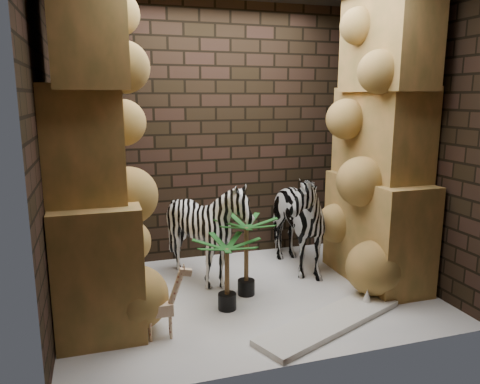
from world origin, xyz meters
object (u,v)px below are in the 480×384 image
object	(u,v)px
zebra_left	(207,237)
palm_back	(227,274)
surfboard	(330,321)
giraffe_toy	(160,302)
palm_front	(246,257)
zebra_right	(290,211)

from	to	relation	value
zebra_left	palm_back	size ratio (longest dim) A/B	1.67
zebra_left	surfboard	distance (m)	1.49
giraffe_toy	palm_front	xyz separation A→B (m)	(0.93, 0.60, 0.08)
zebra_left	surfboard	xyz separation A→B (m)	(0.81, -1.16, -0.49)
surfboard	palm_back	bearing A→B (deg)	121.91
zebra_left	palm_front	bearing A→B (deg)	-33.88
zebra_right	palm_front	distance (m)	0.90
zebra_left	palm_front	distance (m)	0.49
zebra_right	giraffe_toy	xyz separation A→B (m)	(-1.60, -1.11, -0.37)
palm_back	zebra_left	bearing A→B (deg)	93.55
palm_front	surfboard	xyz separation A→B (m)	(0.50, -0.80, -0.37)
zebra_right	palm_back	xyz separation A→B (m)	(-0.94, -0.77, -0.34)
zebra_right	surfboard	xyz separation A→B (m)	(-0.17, -1.32, -0.66)
giraffe_toy	surfboard	distance (m)	1.47
giraffe_toy	surfboard	world-z (taller)	giraffe_toy
zebra_left	palm_front	size ratio (longest dim) A/B	1.44
giraffe_toy	palm_front	size ratio (longest dim) A/B	0.80
zebra_left	palm_front	world-z (taller)	zebra_left
zebra_right	giraffe_toy	distance (m)	1.99
zebra_right	palm_front	xyz separation A→B (m)	(-0.68, -0.52, -0.29)
zebra_right	zebra_left	world-z (taller)	zebra_right
giraffe_toy	palm_back	world-z (taller)	palm_back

